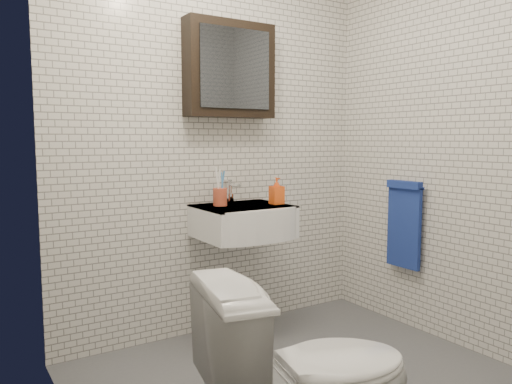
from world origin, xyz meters
The scene contains 8 objects.
room_shell centered at (0.00, 0.00, 1.47)m, with size 2.22×2.02×2.51m.
washbasin centered at (0.05, 0.73, 0.76)m, with size 0.55×0.50×0.20m.
faucet centered at (0.05, 0.93, 0.92)m, with size 0.06×0.20×0.15m.
mirror_cabinet centered at (0.05, 0.93, 1.70)m, with size 0.60×0.15×0.60m.
towel_rail centered at (1.04, 0.35, 0.72)m, with size 0.09×0.30×0.58m.
toothbrush_cup centered at (-0.07, 0.84, 0.91)m, with size 0.09×0.09×0.24m.
soap_bottle centered at (0.27, 0.71, 0.94)m, with size 0.08×0.08×0.17m, color orange.
toilet centered at (-0.45, -0.53, 0.40)m, with size 0.44×0.77×0.79m, color white.
Camera 1 is at (-1.54, -1.88, 1.26)m, focal length 35.00 mm.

